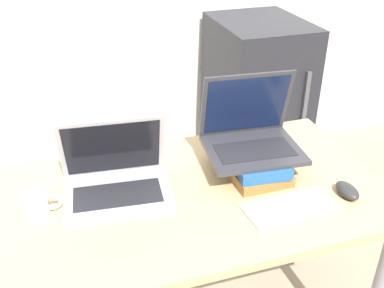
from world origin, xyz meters
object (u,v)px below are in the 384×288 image
wireless_keyboard (290,207)px  mouse (347,190)px  book_stack (253,163)px  mini_fridge (255,104)px  laptop_left (116,178)px  laptop_on_books (251,135)px  mug (37,204)px

wireless_keyboard → mouse: (0.21, 0.01, 0.01)m
book_stack → mini_fridge: size_ratio=0.29×
laptop_left → mouse: laptop_left is taller
laptop_on_books → wireless_keyboard: 0.29m
laptop_on_books → mini_fridge: (0.49, 0.97, -0.38)m
laptop_left → mug: size_ratio=3.13×
book_stack → mug: bearing=-178.1°
mini_fridge → laptop_on_books: bearing=-116.9°
laptop_left → wireless_keyboard: (0.49, -0.25, -0.04)m
laptop_left → book_stack: bearing=-3.2°
laptop_on_books → mini_fridge: size_ratio=0.34×
laptop_left → wireless_keyboard: bearing=-27.3°
wireless_keyboard → mini_fridge: size_ratio=0.30×
book_stack → wireless_keyboard: (0.02, -0.23, -0.03)m
book_stack → wireless_keyboard: 0.23m
laptop_left → mini_fridge: bearing=45.6°
book_stack → laptop_on_books: (0.00, 0.04, 0.09)m
laptop_on_books → wireless_keyboard: size_ratio=1.15×
book_stack → mouse: bearing=-43.7°
laptop_on_books → wireless_keyboard: laptop_on_books is taller
laptop_on_books → book_stack: bearing=-92.4°
laptop_left → mug: (-0.25, -0.05, -0.01)m
laptop_on_books → mouse: (0.23, -0.26, -0.11)m
laptop_on_books → mug: 0.73m
mouse → mini_fridge: size_ratio=0.10×
laptop_left → mini_fridge: laptop_left is taller
book_stack → mini_fridge: bearing=63.9°
mug → mouse: bearing=-11.7°
mini_fridge → mouse: bearing=-102.1°
laptop_left → laptop_on_books: laptop_on_books is taller
laptop_left → laptop_on_books: size_ratio=1.07×
laptop_left → mouse: 0.75m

